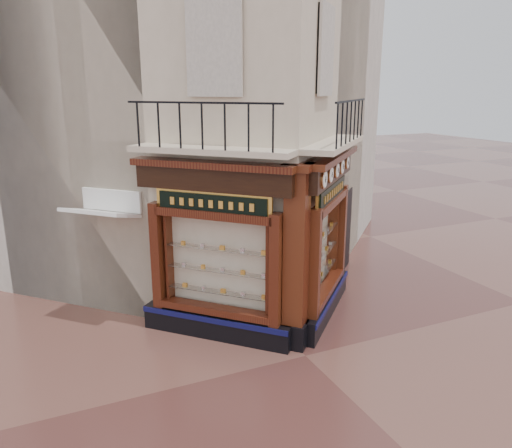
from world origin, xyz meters
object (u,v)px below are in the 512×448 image
clock_b (330,175)px  clock_d (342,166)px  signboard_left (212,203)px  clock_a (324,179)px  signboard_right (332,192)px  corner_pilaster (296,261)px  clock_c (337,170)px  awning (109,322)px  clock_e (347,163)px

clock_b → clock_d: same height
clock_d → signboard_left: 3.42m
clock_d → clock_a: bearing=180.0°
signboard_right → corner_pilaster: bearing=169.8°
corner_pilaster → clock_c: corner_pilaster is taller
clock_d → signboard_right: (-0.44, -0.29, -0.52)m
clock_a → clock_d: clock_a is taller
corner_pilaster → clock_b: bearing=-22.3°
clock_a → signboard_left: (-2.07, 1.01, -0.52)m
awning → signboard_right: (4.98, -1.80, 3.10)m
clock_c → clock_e: 1.26m
corner_pilaster → clock_d: corner_pilaster is taller
clock_a → clock_e: size_ratio=1.22×
clock_e → awning: clock_e is taller
clock_b → signboard_right: (0.42, 0.58, -0.52)m
clock_e → clock_c: bearing=-180.0°
clock_b → clock_a: bearing=-180.0°
signboard_left → clock_c: bearing=-137.5°
clock_d → clock_b: bearing=180.0°
signboard_left → clock_d: bearing=-130.2°
corner_pilaster → clock_b: (1.04, 0.43, 1.67)m
clock_b → signboard_right: clock_b is taller
clock_c → signboard_right: bearing=56.9°
clock_d → signboard_right: size_ratio=0.19×
corner_pilaster → clock_b: corner_pilaster is taller
corner_pilaster → signboard_left: 2.12m
clock_b → clock_c: clock_b is taller
signboard_right → signboard_left: bearing=135.0°
clock_e → signboard_right: (-0.92, -0.76, -0.52)m
clock_a → signboard_right: bearing=4.8°
clock_c → clock_e: (0.89, 0.89, 0.00)m
clock_c → clock_b: bearing=180.0°
signboard_left → signboard_right: bearing=-135.0°
clock_a → awning: bearing=100.8°
clock_b → clock_c: 0.64m
clock_c → clock_e: clock_c is taller
clock_c → clock_e: bearing=0.0°
signboard_left → clock_e: bearing=-123.8°
corner_pilaster → clock_d: 2.85m
clock_b → clock_e: size_ratio=1.16×
corner_pilaster → signboard_left: (-1.46, 1.01, 1.15)m
corner_pilaster → clock_a: size_ratio=10.18×
awning → signboard_right: size_ratio=0.82×
clock_b → clock_e: (1.34, 1.34, 0.00)m
clock_a → signboard_left: 2.36m
clock_a → signboard_left: clock_a is taller
clock_d → corner_pilaster: bearing=169.3°
clock_e → awning: size_ratio=0.20×
clock_a → signboard_right: size_ratio=0.20×
corner_pilaster → clock_b: 2.02m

